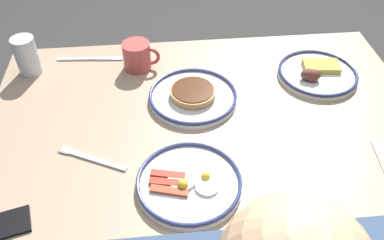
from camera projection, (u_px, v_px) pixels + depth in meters
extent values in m
cube|color=tan|center=(207.00, 127.00, 1.21)|extent=(1.28, 0.88, 0.04)
cylinder|color=gray|center=(321.00, 124.00, 1.74)|extent=(0.06, 0.06, 0.68)
cylinder|color=gray|center=(62.00, 143.00, 1.66)|extent=(0.06, 0.06, 0.68)
cylinder|color=white|center=(317.00, 75.00, 1.34)|extent=(0.26, 0.26, 0.01)
torus|color=navy|center=(318.00, 72.00, 1.34)|extent=(0.26, 0.26, 0.01)
cube|color=gold|center=(321.00, 66.00, 1.35)|extent=(0.12, 0.08, 0.02)
ellipsoid|color=brown|center=(313.00, 75.00, 1.30)|extent=(0.05, 0.04, 0.04)
ellipsoid|color=brown|center=(310.00, 75.00, 1.31)|extent=(0.04, 0.03, 0.03)
ellipsoid|color=brown|center=(309.00, 75.00, 1.31)|extent=(0.04, 0.03, 0.03)
ellipsoid|color=brown|center=(313.00, 78.00, 1.30)|extent=(0.04, 0.03, 0.03)
ellipsoid|color=brown|center=(308.00, 74.00, 1.30)|extent=(0.05, 0.04, 0.04)
cylinder|color=silver|center=(193.00, 98.00, 1.26)|extent=(0.27, 0.27, 0.01)
torus|color=navy|center=(193.00, 95.00, 1.25)|extent=(0.27, 0.27, 0.01)
cylinder|color=tan|center=(193.00, 94.00, 1.25)|extent=(0.13, 0.13, 0.01)
cylinder|color=#DA8F4D|center=(193.00, 91.00, 1.24)|extent=(0.14, 0.14, 0.01)
cylinder|color=#4C2814|center=(193.00, 89.00, 1.24)|extent=(0.13, 0.13, 0.00)
cylinder|color=white|center=(189.00, 184.00, 1.01)|extent=(0.26, 0.26, 0.01)
torus|color=navy|center=(189.00, 181.00, 1.00)|extent=(0.26, 0.26, 0.01)
cylinder|color=white|center=(207.00, 186.00, 0.99)|extent=(0.06, 0.06, 0.01)
sphere|color=yellow|center=(206.00, 176.00, 1.01)|extent=(0.02, 0.02, 0.02)
cylinder|color=white|center=(182.00, 179.00, 1.01)|extent=(0.07, 0.07, 0.01)
sphere|color=yellow|center=(183.00, 184.00, 0.99)|extent=(0.03, 0.03, 0.03)
cube|color=#9C3322|center=(168.00, 175.00, 1.02)|extent=(0.09, 0.04, 0.01)
cube|color=#A52E1F|center=(169.00, 183.00, 1.00)|extent=(0.10, 0.04, 0.01)
cube|color=#9B4125|center=(169.00, 191.00, 0.98)|extent=(0.10, 0.04, 0.01)
cylinder|color=#BF4C47|center=(137.00, 56.00, 1.36)|extent=(0.09, 0.09, 0.09)
torus|color=#BF4C47|center=(151.00, 56.00, 1.35)|extent=(0.07, 0.02, 0.06)
cylinder|color=brown|center=(136.00, 48.00, 1.34)|extent=(0.08, 0.08, 0.01)
cylinder|color=silver|center=(27.00, 56.00, 1.33)|extent=(0.07, 0.07, 0.13)
cylinder|color=black|center=(28.00, 61.00, 1.34)|extent=(0.07, 0.07, 0.09)
cube|color=silver|center=(93.00, 159.00, 1.08)|extent=(0.18, 0.10, 0.01)
cube|color=silver|center=(67.00, 148.00, 1.11)|extent=(0.03, 0.02, 0.00)
cube|color=silver|center=(65.00, 149.00, 1.10)|extent=(0.03, 0.02, 0.00)
cube|color=silver|center=(64.00, 151.00, 1.10)|extent=(0.03, 0.02, 0.00)
cube|color=silver|center=(63.00, 152.00, 1.09)|extent=(0.03, 0.02, 0.00)
cube|color=silver|center=(85.00, 59.00, 1.42)|extent=(0.19, 0.03, 0.01)
cube|color=silver|center=(110.00, 59.00, 1.42)|extent=(0.09, 0.03, 0.00)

